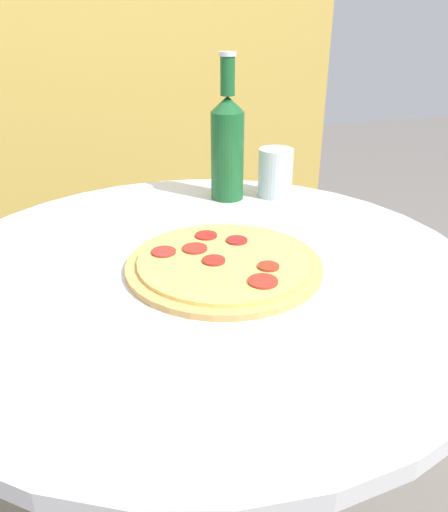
% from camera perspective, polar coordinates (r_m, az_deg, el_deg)
% --- Properties ---
extents(table, '(0.87, 0.87, 0.70)m').
position_cam_1_polar(table, '(0.87, -2.26, -10.48)').
color(table, silver).
rests_on(table, ground_plane).
extents(fence_panel, '(1.38, 0.04, 1.65)m').
position_cam_1_polar(fence_panel, '(1.65, -11.41, 17.67)').
color(fence_panel, gold).
rests_on(fence_panel, ground_plane).
extents(pizza, '(0.30, 0.30, 0.02)m').
position_cam_1_polar(pizza, '(0.77, -0.02, -0.81)').
color(pizza, tan).
rests_on(pizza, table).
extents(beer_bottle, '(0.07, 0.07, 0.29)m').
position_cam_1_polar(beer_bottle, '(1.03, 0.39, 12.65)').
color(beer_bottle, '#195628').
rests_on(beer_bottle, table).
extents(drinking_glass, '(0.07, 0.07, 0.10)m').
position_cam_1_polar(drinking_glass, '(1.07, 5.89, 9.46)').
color(drinking_glass, silver).
rests_on(drinking_glass, table).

